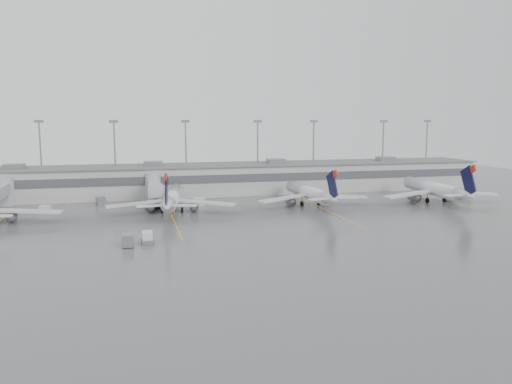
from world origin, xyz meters
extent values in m
plane|color=#565658|center=(0.00, 0.00, 0.00)|extent=(260.00, 260.00, 0.00)
cube|color=#A4A49F|center=(0.00, 58.00, 4.00)|extent=(150.00, 16.00, 8.00)
cube|color=#47474C|center=(0.00, 49.95, 5.00)|extent=(150.00, 0.15, 2.20)
cube|color=#606060|center=(0.00, 58.00, 8.05)|extent=(152.00, 17.00, 0.30)
cube|color=slate|center=(-55.00, 58.00, 8.80)|extent=(5.00, 4.00, 1.30)
cube|color=slate|center=(50.00, 58.00, 8.80)|extent=(5.00, 4.00, 1.30)
cylinder|color=gray|center=(-50.00, 67.50, 10.00)|extent=(0.44, 0.44, 20.00)
cube|color=slate|center=(-50.00, 67.50, 20.20)|extent=(2.40, 0.50, 0.80)
cylinder|color=gray|center=(-30.00, 60.00, 10.00)|extent=(0.44, 0.44, 20.00)
cube|color=slate|center=(-30.00, 60.00, 20.20)|extent=(2.40, 0.50, 0.80)
cylinder|color=gray|center=(-10.00, 67.50, 10.00)|extent=(0.44, 0.44, 20.00)
cube|color=slate|center=(-10.00, 67.50, 20.20)|extent=(2.40, 0.50, 0.80)
cylinder|color=gray|center=(10.00, 60.00, 10.00)|extent=(0.44, 0.44, 20.00)
cube|color=slate|center=(10.00, 60.00, 20.20)|extent=(2.40, 0.50, 0.80)
cylinder|color=gray|center=(30.00, 67.50, 10.00)|extent=(0.44, 0.44, 20.00)
cube|color=slate|center=(30.00, 67.50, 20.20)|extent=(2.40, 0.50, 0.80)
cylinder|color=gray|center=(50.00, 60.00, 10.00)|extent=(0.44, 0.44, 20.00)
cube|color=slate|center=(50.00, 60.00, 20.20)|extent=(2.40, 0.50, 0.80)
cylinder|color=gray|center=(70.00, 67.50, 10.00)|extent=(0.44, 0.44, 20.00)
cube|color=slate|center=(70.00, 67.50, 20.20)|extent=(2.40, 0.50, 0.80)
cylinder|color=#9DA0A2|center=(-55.50, 50.00, 3.50)|extent=(4.00, 4.00, 7.00)
cylinder|color=#9DA0A2|center=(-20.50, 50.00, 3.50)|extent=(4.00, 4.00, 7.00)
cube|color=#9DA0A2|center=(-20.50, 43.50, 4.30)|extent=(2.80, 13.00, 2.60)
cube|color=#9DA0A2|center=(-20.50, 36.00, 4.30)|extent=(3.40, 2.40, 3.00)
cylinder|color=gray|center=(-20.50, 36.00, 1.40)|extent=(0.70, 0.70, 2.80)
cube|color=black|center=(-20.50, 36.00, 0.35)|extent=(2.20, 1.20, 0.70)
cube|color=yellow|center=(-17.50, 24.00, 0.01)|extent=(0.25, 40.00, 0.01)
cube|color=yellow|center=(17.50, 24.00, 0.01)|extent=(0.25, 40.00, 0.01)
cube|color=yellow|center=(52.50, 24.00, 0.01)|extent=(0.25, 40.00, 0.01)
cube|color=silver|center=(-46.75, 26.49, 2.42)|extent=(14.56, 5.20, 0.38)
cylinder|color=silver|center=(-16.87, 32.85, 3.19)|extent=(6.69, 23.61, 3.19)
cone|color=silver|center=(-14.87, 45.88, 3.19)|extent=(3.60, 3.42, 3.19)
cone|color=silver|center=(-19.00, 18.87, 3.62)|extent=(3.96, 5.74, 3.19)
cube|color=silver|center=(-24.67, 31.03, 2.34)|extent=(14.09, 4.96, 0.37)
cube|color=silver|center=(-9.96, 28.78, 2.34)|extent=(13.59, 8.68, 0.37)
cube|color=black|center=(-19.08, 18.34, 6.70)|extent=(1.22, 5.97, 6.95)
cube|color=#AD1B0D|center=(-19.29, 16.97, 9.46)|extent=(0.64, 2.17, 2.02)
cylinder|color=black|center=(-15.42, 42.31, 0.48)|extent=(0.51, 1.00, 0.96)
cylinder|color=black|center=(-19.39, 31.08, 0.58)|extent=(0.65, 1.23, 1.17)
cylinder|color=black|center=(-14.98, 30.41, 0.58)|extent=(0.65, 1.23, 1.17)
cylinder|color=silver|center=(16.03, 33.91, 3.09)|extent=(3.96, 22.73, 3.09)
cone|color=silver|center=(15.53, 46.65, 3.09)|extent=(3.19, 3.00, 3.09)
cone|color=silver|center=(16.56, 20.24, 3.50)|extent=(3.28, 5.26, 3.09)
cube|color=silver|center=(8.94, 30.75, 2.26)|extent=(13.47, 7.13, 0.36)
cube|color=silver|center=(23.33, 31.31, 2.26)|extent=(13.59, 6.21, 0.36)
cube|color=black|center=(16.58, 19.73, 6.48)|extent=(0.53, 5.80, 6.73)
cube|color=#AD1B0D|center=(16.63, 18.39, 9.15)|extent=(0.39, 2.09, 1.95)
cylinder|color=black|center=(15.67, 43.16, 0.46)|extent=(0.40, 0.94, 0.93)
cylinder|color=black|center=(13.95, 31.77, 0.57)|extent=(0.51, 1.15, 1.13)
cylinder|color=black|center=(18.26, 31.94, 0.57)|extent=(0.51, 1.15, 1.13)
cylinder|color=silver|center=(48.60, 30.94, 3.34)|extent=(4.95, 24.67, 3.34)
cone|color=silver|center=(49.51, 44.72, 3.34)|extent=(3.54, 3.33, 3.34)
cone|color=silver|center=(47.62, 16.16, 3.79)|extent=(3.70, 5.78, 3.34)
cube|color=silver|center=(40.62, 28.34, 2.45)|extent=(14.75, 6.36, 0.39)
cube|color=silver|center=(56.18, 27.31, 2.45)|extent=(14.52, 8.06, 0.39)
cube|color=black|center=(47.59, 15.60, 7.02)|extent=(0.75, 6.28, 7.29)
cube|color=#AD1B0D|center=(47.49, 14.16, 9.91)|extent=(0.48, 2.27, 2.12)
cylinder|color=black|center=(49.26, 40.94, 0.50)|extent=(0.46, 1.03, 1.00)
cylinder|color=black|center=(46.12, 28.87, 0.61)|extent=(0.58, 1.26, 1.23)
cylinder|color=black|center=(50.79, 28.56, 0.61)|extent=(0.58, 1.26, 1.23)
cube|color=silver|center=(-23.43, 3.26, 1.01)|extent=(1.70, 2.70, 2.01)
cube|color=slate|center=(-23.43, 3.26, 0.39)|extent=(1.92, 3.15, 0.78)
cylinder|color=black|center=(-24.31, 4.38, 0.31)|extent=(0.25, 0.63, 0.63)
cylinder|color=black|center=(-22.53, 4.37, 0.31)|extent=(0.25, 0.63, 0.63)
cylinder|color=black|center=(-24.33, 2.14, 0.31)|extent=(0.25, 0.63, 0.63)
cylinder|color=black|center=(-22.54, 2.13, 0.31)|extent=(0.25, 0.63, 0.63)
cube|color=slate|center=(-26.63, 2.06, 1.08)|extent=(1.83, 3.18, 1.93)
cylinder|color=black|center=(-27.41, 3.19, 0.32)|extent=(0.25, 0.64, 0.63)
cylinder|color=black|center=(-25.84, 0.92, 0.32)|extent=(0.25, 0.64, 0.63)
cube|color=silver|center=(-44.89, 37.51, 0.81)|extent=(2.61, 2.07, 1.63)
cube|color=silver|center=(-10.12, 38.35, 0.96)|extent=(2.90, 2.11, 1.92)
cube|color=silver|center=(20.62, 43.90, 0.75)|extent=(2.42, 1.93, 1.50)
cube|color=slate|center=(-33.20, 44.39, 0.99)|extent=(2.72, 3.57, 1.99)
cone|color=orange|center=(-53.18, 38.77, 0.31)|extent=(0.39, 0.39, 0.62)
cone|color=orange|center=(-16.78, 30.23, 0.33)|extent=(0.42, 0.42, 0.66)
cone|color=orange|center=(14.47, 34.55, 0.40)|extent=(0.50, 0.50, 0.80)
cone|color=orange|center=(47.32, 32.42, 0.36)|extent=(0.45, 0.45, 0.71)
camera|label=1|loc=(-25.43, -80.59, 20.64)|focal=35.00mm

